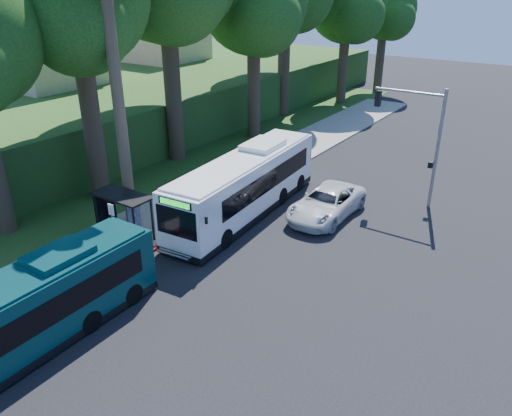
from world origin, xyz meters
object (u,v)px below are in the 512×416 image
Objects in this scene: teal_bus at (25,312)px; bus_shelter at (122,206)px; white_bus at (246,183)px; pickup at (326,203)px.

bus_shelter is at bearing 114.60° from teal_bus.
teal_bus is at bearing -93.42° from white_bus.
pickup is at bearing 23.32° from white_bus.
bus_shelter is 8.79m from teal_bus.
bus_shelter is 7.02m from white_bus.
bus_shelter is at bearing -124.49° from white_bus.
white_bus is at bearing -152.30° from pickup.
pickup is (4.06, 2.14, -1.00)m from white_bus.
white_bus is (3.51, 6.07, 0.01)m from bus_shelter.
teal_bus is at bearing -103.35° from pickup.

